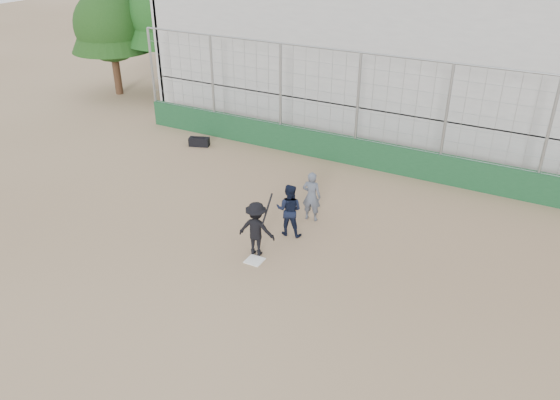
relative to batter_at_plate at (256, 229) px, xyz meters
The scene contains 10 objects.
ground 0.84m from the batter_at_plate, 69.32° to the right, with size 90.00×90.00×0.00m, color brown.
home_plate 0.83m from the batter_at_plate, 69.32° to the right, with size 0.44×0.44×0.02m, color white.
backstop 6.67m from the batter_at_plate, 88.93° to the left, with size 18.10×0.25×4.04m.
bleachers 11.82m from the batter_at_plate, 89.38° to the left, with size 20.25×6.70×6.98m.
tree_left 15.66m from the batter_at_plate, 135.55° to the left, with size 4.48×4.48×7.00m.
tree_right 16.49m from the batter_at_plate, 145.57° to the left, with size 3.84×3.84×6.00m.
batter_at_plate is the anchor object (origin of this frame).
catcher_crouched 1.32m from the batter_at_plate, 76.39° to the left, with size 0.85×0.71×1.07m.
umpire 2.39m from the batter_at_plate, 78.39° to the left, with size 0.56×0.37×1.38m, color #494F5C.
equipment_bag 7.99m from the batter_at_plate, 136.84° to the left, with size 0.85×0.57×0.37m.
Camera 1 is at (6.21, -10.11, 8.10)m, focal length 35.00 mm.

